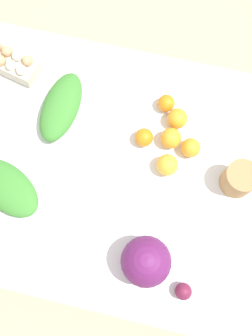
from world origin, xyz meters
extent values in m
plane|color=#C6B289|center=(0.00, 0.00, 0.00)|extent=(8.00, 8.00, 0.00)
cube|color=silver|center=(0.00, 0.00, 0.70)|extent=(1.47, 1.06, 0.03)
cylinder|color=tan|center=(0.68, -0.47, 0.34)|extent=(0.06, 0.06, 0.68)
cylinder|color=tan|center=(-0.68, 0.47, 0.34)|extent=(0.06, 0.06, 0.68)
sphere|color=#601E5B|center=(0.15, -0.33, 0.80)|extent=(0.18, 0.18, 0.18)
cube|color=beige|center=(-0.56, 0.33, 0.74)|extent=(0.25, 0.16, 0.06)
sphere|color=tan|center=(-0.59, 0.31, 0.79)|extent=(0.04, 0.04, 0.04)
sphere|color=white|center=(-0.55, 0.30, 0.79)|extent=(0.04, 0.04, 0.04)
sphere|color=white|center=(-0.50, 0.29, 0.79)|extent=(0.04, 0.04, 0.04)
sphere|color=tan|center=(-0.58, 0.36, 0.79)|extent=(0.04, 0.04, 0.04)
sphere|color=white|center=(-0.54, 0.35, 0.79)|extent=(0.04, 0.04, 0.04)
sphere|color=tan|center=(-0.49, 0.33, 0.79)|extent=(0.04, 0.04, 0.04)
cylinder|color=#A87F51|center=(0.42, 0.04, 0.77)|extent=(0.12, 0.12, 0.12)
ellipsoid|color=#3D8433|center=(-0.41, -0.18, 0.75)|extent=(0.33, 0.28, 0.08)
ellipsoid|color=#3D8433|center=(-0.31, 0.18, 0.76)|extent=(0.16, 0.31, 0.09)
sphere|color=maroon|center=(0.30, -0.39, 0.74)|extent=(0.06, 0.06, 0.06)
sphere|color=orange|center=(0.04, 0.13, 0.75)|extent=(0.07, 0.07, 0.07)
sphere|color=orange|center=(0.15, 0.24, 0.75)|extent=(0.08, 0.08, 0.08)
sphere|color=orange|center=(0.23, 0.13, 0.75)|extent=(0.08, 0.08, 0.08)
sphere|color=#F9A833|center=(0.15, 0.04, 0.76)|extent=(0.08, 0.08, 0.08)
sphere|color=orange|center=(0.10, 0.30, 0.75)|extent=(0.07, 0.07, 0.07)
sphere|color=orange|center=(0.14, 0.15, 0.75)|extent=(0.08, 0.08, 0.08)
camera|label=1|loc=(0.09, -0.40, 2.11)|focal=40.00mm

